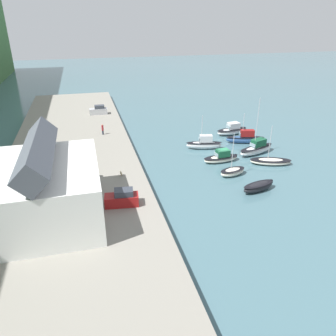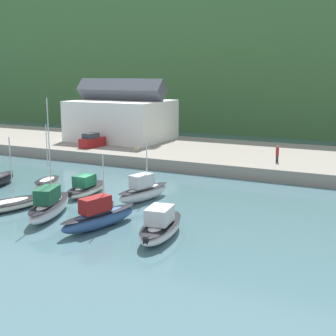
# 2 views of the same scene
# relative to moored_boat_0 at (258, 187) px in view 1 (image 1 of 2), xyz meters

# --- Properties ---
(ground_plane) EXTENTS (320.00, 320.00, 0.00)m
(ground_plane) POSITION_rel_moored_boat_0_xyz_m (12.20, 0.19, -0.72)
(ground_plane) COLOR #476B75
(quay_promenade) EXTENTS (109.36, 21.45, 1.50)m
(quay_promenade) POSITION_rel_moored_boat_0_xyz_m (12.20, 26.11, 0.03)
(quay_promenade) COLOR gray
(quay_promenade) RESTS_ON ground_plane
(harbor_clubhouse) EXTENTS (15.51, 12.40, 10.10)m
(harbor_clubhouse) POSITION_rel_moored_boat_0_xyz_m (-1.58, 28.61, 4.41)
(harbor_clubhouse) COLOR white
(harbor_clubhouse) RESTS_ON quay_promenade
(moored_boat_0) EXTENTS (2.97, 5.65, 1.35)m
(moored_boat_0) POSITION_rel_moored_boat_0_xyz_m (0.00, 0.00, 0.00)
(moored_boat_0) COLOR black
(moored_boat_0) RESTS_ON ground_plane
(moored_boat_1) EXTENTS (2.97, 4.80, 7.08)m
(moored_boat_1) POSITION_rel_moored_boat_0_xyz_m (5.71, 1.42, -0.08)
(moored_boat_1) COLOR white
(moored_boat_1) RESTS_ON ground_plane
(moored_boat_2) EXTENTS (2.69, 6.49, 2.19)m
(moored_boat_2) POSITION_rel_moored_boat_0_xyz_m (11.21, 1.04, 0.06)
(moored_boat_2) COLOR white
(moored_boat_2) RESTS_ON ground_plane
(moored_boat_3) EXTENTS (3.24, 7.08, 6.49)m
(moored_boat_3) POSITION_rel_moored_boat_0_xyz_m (17.67, 1.79, 0.29)
(moored_boat_3) COLOR silver
(moored_boat_3) RESTS_ON ground_plane
(moored_boat_4) EXTENTS (4.57, 7.40, 6.82)m
(moored_boat_4) POSITION_rel_moored_boat_0_xyz_m (8.06, -6.72, -0.19)
(moored_boat_4) COLOR white
(moored_boat_4) RESTS_ON ground_plane
(moored_boat_5) EXTENTS (4.41, 8.08, 10.47)m
(moored_boat_5) POSITION_rel_moored_boat_0_xyz_m (12.91, -6.65, 0.32)
(moored_boat_5) COLOR white
(moored_boat_5) RESTS_ON ground_plane
(moored_boat_6) EXTENTS (3.53, 7.84, 6.05)m
(moored_boat_6) POSITION_rel_moored_boat_0_xyz_m (18.55, -7.21, 0.29)
(moored_boat_6) COLOR #33568E
(moored_boat_6) RESTS_ON ground_plane
(moored_boat_7) EXTENTS (3.33, 7.30, 2.54)m
(moored_boat_7) POSITION_rel_moored_boat_0_xyz_m (24.16, -6.94, 0.21)
(moored_boat_7) COLOR silver
(moored_boat_7) RESTS_ON ground_plane
(parked_car_0) EXTENTS (2.29, 4.38, 2.16)m
(parked_car_0) POSITION_rel_moored_boat_0_xyz_m (-1.34, 19.81, 1.70)
(parked_car_0) COLOR maroon
(parked_car_0) RESTS_ON quay_promenade
(parked_car_1) EXTENTS (1.90, 4.24, 2.16)m
(parked_car_1) POSITION_rel_moored_boat_0_xyz_m (41.95, 19.91, 1.70)
(parked_car_1) COLOR #B7B7BC
(parked_car_1) RESTS_ON quay_promenade
(person_on_quay) EXTENTS (0.40, 0.40, 2.14)m
(person_on_quay) POSITION_rel_moored_boat_0_xyz_m (26.60, 20.10, 1.88)
(person_on_quay) COLOR #232838
(person_on_quay) RESTS_ON quay_promenade
(dog_on_quay) EXTENTS (0.88, 0.40, 0.68)m
(dog_on_quay) POSITION_rel_moored_boat_0_xyz_m (6.89, 18.94, 1.24)
(dog_on_quay) COLOR tan
(dog_on_quay) RESTS_ON quay_promenade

